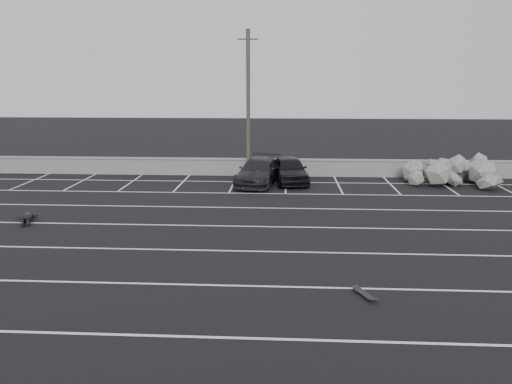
# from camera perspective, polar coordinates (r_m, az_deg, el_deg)

# --- Properties ---
(ground) EXTENTS (120.00, 120.00, 0.00)m
(ground) POSITION_cam_1_polar(r_m,az_deg,el_deg) (17.58, 0.20, -6.80)
(ground) COLOR black
(ground) RESTS_ON ground
(seawall) EXTENTS (50.00, 0.45, 1.06)m
(seawall) POSITION_cam_1_polar(r_m,az_deg,el_deg) (31.01, 1.55, 2.88)
(seawall) COLOR gray
(seawall) RESTS_ON ground
(stall_lines) EXTENTS (36.00, 20.05, 0.01)m
(stall_lines) POSITION_cam_1_polar(r_m,az_deg,el_deg) (21.78, 0.59, -2.89)
(stall_lines) COLOR silver
(stall_lines) RESTS_ON ground
(car_left) EXTENTS (2.41, 4.65, 1.51)m
(car_left) POSITION_cam_1_polar(r_m,az_deg,el_deg) (29.00, 3.87, 2.58)
(car_left) COLOR black
(car_left) RESTS_ON ground
(car_right) EXTENTS (2.84, 5.27, 1.45)m
(car_right) POSITION_cam_1_polar(r_m,az_deg,el_deg) (28.53, 0.29, 2.37)
(car_right) COLOR black
(car_right) RESTS_ON ground
(utility_pole) EXTENTS (1.16, 0.23, 8.69)m
(utility_pole) POSITION_cam_1_polar(r_m,az_deg,el_deg) (29.85, -0.90, 9.94)
(utility_pole) COLOR #4C4238
(utility_pole) RESTS_ON ground
(trash_bin) EXTENTS (0.68, 0.68, 0.85)m
(trash_bin) POSITION_cam_1_polar(r_m,az_deg,el_deg) (30.70, 17.19, 1.99)
(trash_bin) COLOR #252527
(trash_bin) RESTS_ON ground
(riprap_pile) EXTENTS (5.49, 4.14, 1.50)m
(riprap_pile) POSITION_cam_1_polar(r_m,az_deg,el_deg) (30.64, 22.03, 1.83)
(riprap_pile) COLOR gray
(riprap_pile) RESTS_ON ground
(person) EXTENTS (2.39, 2.74, 0.43)m
(person) POSITION_cam_1_polar(r_m,az_deg,el_deg) (23.41, -24.74, -2.45)
(person) COLOR black
(person) RESTS_ON ground
(skateboard) EXTENTS (0.54, 0.84, 0.10)m
(skateboard) POSITION_cam_1_polar(r_m,az_deg,el_deg) (14.43, 12.26, -11.31)
(skateboard) COLOR black
(skateboard) RESTS_ON ground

